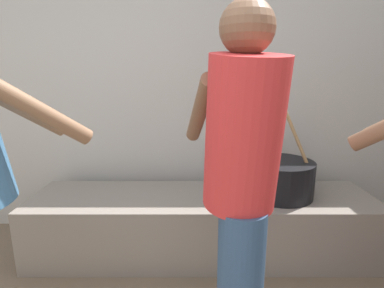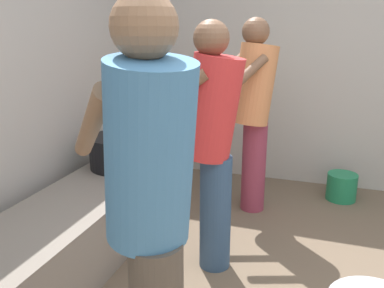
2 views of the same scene
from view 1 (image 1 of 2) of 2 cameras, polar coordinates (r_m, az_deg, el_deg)
block_enclosure_rear at (r=2.55m, az=-8.64°, el=6.28°), size 4.99×0.20×1.98m
hearth_ledge at (r=2.25m, az=1.81°, el=-15.08°), size 2.43×0.60×0.45m
cooking_pot_main at (r=2.21m, az=16.27°, el=-6.24°), size 0.47×0.47×0.71m
cook_in_red_shirt at (r=1.22m, az=9.38°, el=-5.93°), size 0.41×0.69×1.56m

